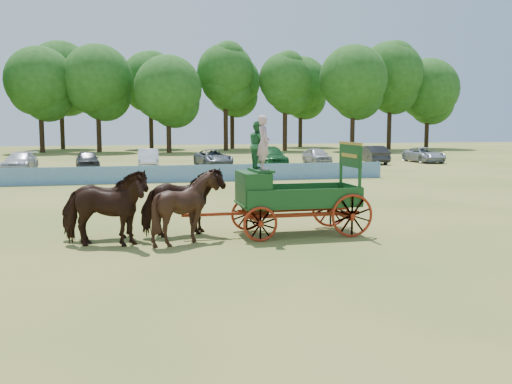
# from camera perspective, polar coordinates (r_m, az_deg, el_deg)

# --- Properties ---
(ground) EXTENTS (160.00, 160.00, 0.00)m
(ground) POSITION_cam_1_polar(r_m,az_deg,el_deg) (18.18, 2.74, -4.57)
(ground) COLOR #A58E4A
(ground) RESTS_ON ground
(horse_lead_left) EXTENTS (2.81, 1.81, 2.19)m
(horse_lead_left) POSITION_cam_1_polar(r_m,az_deg,el_deg) (17.23, -14.92, -1.74)
(horse_lead_left) COLOR black
(horse_lead_left) RESTS_ON ground
(horse_lead_right) EXTENTS (2.65, 1.33, 2.19)m
(horse_lead_right) POSITION_cam_1_polar(r_m,az_deg,el_deg) (18.31, -14.84, -1.24)
(horse_lead_right) COLOR black
(horse_lead_right) RESTS_ON ground
(horse_wheel_left) EXTENTS (2.28, 2.10, 2.19)m
(horse_wheel_left) POSITION_cam_1_polar(r_m,az_deg,el_deg) (17.33, -6.96, -1.50)
(horse_wheel_left) COLOR black
(horse_wheel_left) RESTS_ON ground
(horse_wheel_right) EXTENTS (2.80, 1.78, 2.19)m
(horse_wheel_right) POSITION_cam_1_polar(r_m,az_deg,el_deg) (18.41, -7.35, -1.02)
(horse_wheel_right) COLOR black
(horse_wheel_right) RESTS_ON ground
(farm_dray) EXTENTS (6.00, 2.00, 3.85)m
(farm_dray) POSITION_cam_1_polar(r_m,az_deg,el_deg) (18.37, 1.99, 0.80)
(farm_dray) COLOR #A92B10
(farm_dray) RESTS_ON ground
(sponsor_banner) EXTENTS (26.00, 0.08, 1.05)m
(sponsor_banner) POSITION_cam_1_polar(r_m,az_deg,el_deg) (35.47, -6.98, 1.85)
(sponsor_banner) COLOR #1D5B9E
(sponsor_banner) RESTS_ON ground
(parked_cars) EXTENTS (50.95, 7.19, 1.64)m
(parked_cars) POSITION_cam_1_polar(r_m,az_deg,el_deg) (47.49, -10.51, 3.34)
(parked_cars) COLOR silver
(parked_cars) RESTS_ON ground
(treeline) EXTENTS (91.17, 23.77, 15.01)m
(treeline) POSITION_cam_1_polar(r_m,az_deg,el_deg) (76.69, -12.90, 10.96)
(treeline) COLOR #382314
(treeline) RESTS_ON ground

